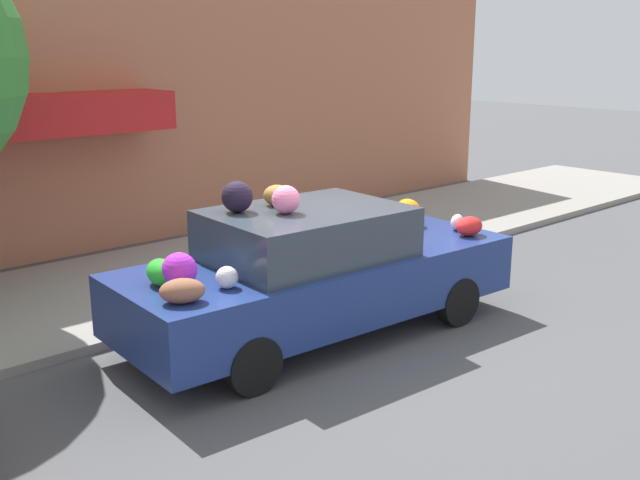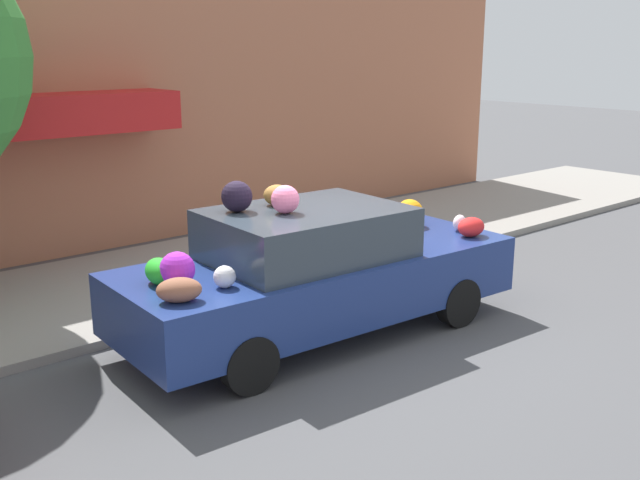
% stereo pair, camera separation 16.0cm
% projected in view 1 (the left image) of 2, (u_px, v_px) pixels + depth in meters
% --- Properties ---
extents(ground_plane, '(60.00, 60.00, 0.00)m').
position_uv_depth(ground_plane, '(317.00, 332.00, 8.36)').
color(ground_plane, '#4C4C4F').
extents(sidewalk_curb, '(24.00, 3.20, 0.11)m').
position_uv_depth(sidewalk_curb, '(187.00, 274.00, 10.29)').
color(sidewalk_curb, gray).
rests_on(sidewalk_curb, ground).
extents(building_facade, '(18.00, 1.20, 4.66)m').
position_uv_depth(building_facade, '(98.00, 98.00, 11.27)').
color(building_facade, '#B26B4C').
rests_on(building_facade, ground).
extents(fire_hydrant, '(0.20, 0.20, 0.70)m').
position_uv_depth(fire_hydrant, '(358.00, 230.00, 11.09)').
color(fire_hydrant, gold).
rests_on(fire_hydrant, sidewalk_curb).
extents(art_car, '(4.60, 1.91, 1.77)m').
position_uv_depth(art_car, '(316.00, 270.00, 8.11)').
color(art_car, navy).
rests_on(art_car, ground).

